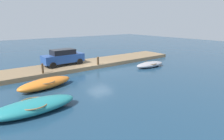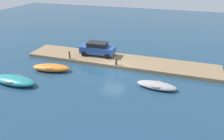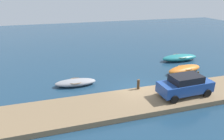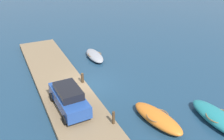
# 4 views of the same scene
# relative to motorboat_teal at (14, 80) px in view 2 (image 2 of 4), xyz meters

# --- Properties ---
(ground_plane) EXTENTS (84.00, 84.00, 0.00)m
(ground_plane) POSITION_rel_motorboat_teal_xyz_m (-8.33, -6.03, -0.40)
(ground_plane) COLOR navy
(dock_platform) EXTENTS (23.15, 3.86, 0.41)m
(dock_platform) POSITION_rel_motorboat_teal_xyz_m (-8.33, -8.26, -0.19)
(dock_platform) COLOR #846B4C
(dock_platform) RESTS_ON ground_plane
(motorboat_teal) EXTENTS (4.70, 1.74, 0.78)m
(motorboat_teal) POSITION_rel_motorboat_teal_xyz_m (0.00, 0.00, 0.00)
(motorboat_teal) COLOR teal
(motorboat_teal) RESTS_ON ground_plane
(rowboat_grey) EXTENTS (3.80, 1.53, 0.59)m
(rowboat_grey) POSITION_rel_motorboat_teal_xyz_m (-13.41, -3.51, -0.09)
(rowboat_grey) COLOR #939399
(rowboat_grey) RESTS_ON ground_plane
(rowboat_orange) EXTENTS (4.40, 2.18, 0.76)m
(rowboat_orange) POSITION_rel_motorboat_teal_xyz_m (-1.82, -3.64, -0.01)
(rowboat_orange) COLOR orange
(rowboat_orange) RESTS_ON ground_plane
(mooring_post_west) EXTENTS (0.23, 0.23, 0.85)m
(mooring_post_west) POSITION_rel_motorboat_teal_xyz_m (-8.47, -6.58, 0.44)
(mooring_post_west) COLOR #47331E
(mooring_post_west) RESTS_ON dock_platform
(mooring_post_mid_west) EXTENTS (0.18, 0.18, 0.92)m
(mooring_post_mid_west) POSITION_rel_motorboat_teal_xyz_m (-2.54, -6.58, 0.47)
(mooring_post_mid_west) COLOR #47331E
(mooring_post_mid_west) RESTS_ON dock_platform
(parked_car) EXTENTS (4.38, 2.04, 1.70)m
(parked_car) POSITION_rel_motorboat_teal_xyz_m (-5.38, -8.64, 0.89)
(parked_car) COLOR #234793
(parked_car) RESTS_ON dock_platform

